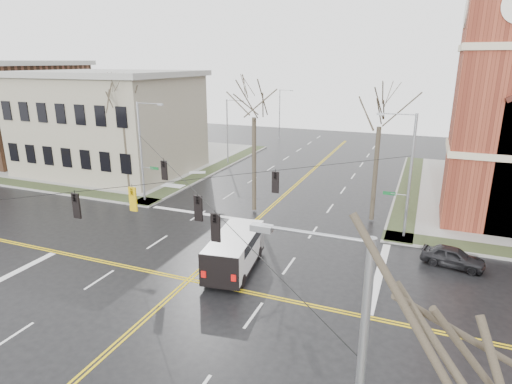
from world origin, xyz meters
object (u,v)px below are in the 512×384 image
at_px(signal_pole_nw, 142,149).
at_px(tree_nw_near, 254,111).
at_px(parked_car_a, 453,257).
at_px(tree_nw_far, 122,103).
at_px(tree_ne, 380,120).
at_px(streetlight_north_b, 280,112).
at_px(cargo_van, 236,248).
at_px(signal_pole_ne, 408,173).
at_px(streetlight_north_a, 228,129).

xyz_separation_m(signal_pole_nw, tree_nw_near, (10.33, 1.27, 3.71)).
distance_m(parked_car_a, tree_nw_near, 18.27).
height_order(tree_nw_far, tree_ne, tree_nw_far).
relative_size(streetlight_north_b, tree_nw_far, 0.66).
xyz_separation_m(cargo_van, parked_car_a, (12.71, 5.39, -0.72)).
bearing_deg(cargo_van, tree_nw_near, 98.31).
bearing_deg(tree_nw_near, signal_pole_ne, -5.89).
height_order(streetlight_north_a, tree_ne, tree_ne).
distance_m(cargo_van, tree_ne, 15.20).
xyz_separation_m(signal_pole_ne, tree_nw_far, (-25.72, 1.62, 3.82)).
distance_m(streetlight_north_a, tree_nw_near, 18.52).
height_order(streetlight_north_a, cargo_van, streetlight_north_a).
xyz_separation_m(streetlight_north_b, tree_nw_far, (-3.75, -34.88, 4.30)).
height_order(signal_pole_nw, tree_nw_near, tree_nw_near).
bearing_deg(parked_car_a, signal_pole_nw, 93.00).
bearing_deg(tree_ne, signal_pole_nw, -172.44).
relative_size(signal_pole_ne, cargo_van, 1.42).
xyz_separation_m(signal_pole_nw, cargo_van, (13.29, -9.04, -3.58)).
distance_m(streetlight_north_b, tree_ne, 39.21).
height_order(parked_car_a, tree_nw_near, tree_nw_near).
bearing_deg(streetlight_north_b, tree_nw_far, -96.13).
xyz_separation_m(cargo_van, tree_nw_near, (-2.95, 10.31, 7.30)).
bearing_deg(streetlight_north_a, tree_ne, -35.39).
relative_size(cargo_van, tree_ne, 0.56).
xyz_separation_m(streetlight_north_a, tree_nw_far, (-3.75, -14.88, 4.30)).
distance_m(tree_nw_far, tree_ne, 23.24).
relative_size(signal_pole_nw, parked_car_a, 2.37).
xyz_separation_m(tree_nw_far, tree_ne, (23.21, 1.05, -0.55)).
relative_size(streetlight_north_a, tree_nw_near, 0.67).
xyz_separation_m(streetlight_north_a, tree_ne, (19.46, -13.83, 3.75)).
height_order(cargo_van, tree_nw_near, tree_nw_near).
bearing_deg(parked_car_a, signal_pole_ne, 53.58).
bearing_deg(signal_pole_nw, tree_ne, 7.56).
relative_size(streetlight_north_a, tree_nw_far, 0.66).
bearing_deg(tree_nw_near, streetlight_north_b, 105.34).
distance_m(cargo_van, tree_nw_near, 12.97).
xyz_separation_m(streetlight_north_a, streetlight_north_b, (0.00, 20.00, 0.00)).
relative_size(tree_nw_near, tree_ne, 1.05).
height_order(cargo_van, tree_nw_far, tree_nw_far).
height_order(signal_pole_ne, signal_pole_nw, same).
height_order(streetlight_north_a, tree_nw_near, tree_nw_near).
height_order(parked_car_a, tree_ne, tree_ne).
relative_size(streetlight_north_a, parked_car_a, 2.10).
xyz_separation_m(cargo_van, tree_nw_far, (-16.36, 10.66, 7.40)).
xyz_separation_m(tree_nw_near, tree_ne, (9.80, 1.40, -0.44)).
height_order(signal_pole_ne, streetlight_north_b, signal_pole_ne).
bearing_deg(streetlight_north_a, parked_car_a, -38.50).
distance_m(signal_pole_nw, tree_nw_far, 5.17).
bearing_deg(tree_ne, tree_nw_far, -177.41).
relative_size(signal_pole_nw, streetlight_north_a, 1.12).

